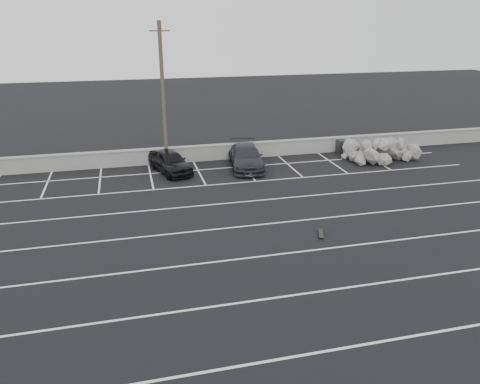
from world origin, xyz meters
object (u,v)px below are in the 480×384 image
object	(u,v)px
car_right	(246,157)
riprap_pile	(378,152)
utility_pole	(163,96)
car_left	(170,161)
skateboard	(321,234)
trash_bin	(340,146)

from	to	relation	value
car_right	riprap_pile	bearing A→B (deg)	5.93
utility_pole	car_right	bearing A→B (deg)	-15.62
car_left	riprap_pile	xyz separation A→B (m)	(14.10, -0.53, -0.18)
car_right	riprap_pile	world-z (taller)	car_right
skateboard	car_left	bearing A→B (deg)	136.87
trash_bin	riprap_pile	world-z (taller)	riprap_pile
trash_bin	car_right	bearing A→B (deg)	-166.47
car_left	car_right	world-z (taller)	car_right
car_right	car_left	bearing A→B (deg)	-174.16
utility_pole	skateboard	size ratio (longest dim) A/B	11.35
utility_pole	trash_bin	world-z (taller)	utility_pole
trash_bin	riprap_pile	bearing A→B (deg)	-49.75
car_right	trash_bin	world-z (taller)	car_right
car_left	riprap_pile	distance (m)	14.11
riprap_pile	car_right	bearing A→B (deg)	177.88
riprap_pile	skateboard	distance (m)	13.33
car_right	utility_pole	distance (m)	6.43
car_left	utility_pole	size ratio (longest dim) A/B	0.46
car_right	riprap_pile	distance (m)	9.24
car_left	riprap_pile	bearing A→B (deg)	-19.51
car_right	trash_bin	xyz separation A→B (m)	(7.43, 1.79, -0.23)
car_right	utility_pole	xyz separation A→B (m)	(-4.96, 1.39, 3.85)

